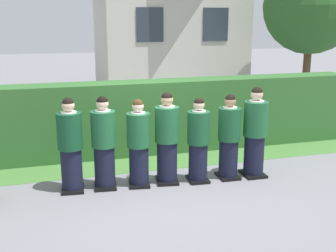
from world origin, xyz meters
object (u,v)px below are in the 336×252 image
student_front_row_1 (104,145)px  student_front_row_4 (198,142)px  student_front_row_2 (139,145)px  student_front_row_5 (229,139)px  student_front_row_3 (167,140)px  student_front_row_0 (71,147)px  student_front_row_6 (255,134)px

student_front_row_1 → student_front_row_4: bearing=-5.8°
student_front_row_1 → student_front_row_2: 0.60m
student_front_row_5 → student_front_row_2: bearing=176.6°
student_front_row_4 → student_front_row_2: bearing=174.7°
student_front_row_3 → student_front_row_4: student_front_row_3 is taller
student_front_row_3 → student_front_row_4: (0.55, -0.10, -0.05)m
student_front_row_4 → student_front_row_1: bearing=174.2°
student_front_row_0 → student_front_row_2: size_ratio=1.05×
student_front_row_0 → student_front_row_3: 1.67m
student_front_row_5 → student_front_row_6: (0.50, -0.03, 0.06)m
student_front_row_6 → student_front_row_3: bearing=175.3°
student_front_row_1 → student_front_row_3: size_ratio=0.98×
student_front_row_6 → student_front_row_4: bearing=178.2°
student_front_row_0 → student_front_row_1: size_ratio=1.00×
student_front_row_1 → student_front_row_6: (2.76, -0.20, 0.03)m
student_front_row_1 → student_front_row_3: (1.11, -0.07, 0.01)m
student_front_row_3 → student_front_row_6: size_ratio=0.98×
student_front_row_2 → student_front_row_4: size_ratio=1.01×
student_front_row_4 → student_front_row_6: (1.10, -0.03, 0.07)m
student_front_row_2 → student_front_row_3: student_front_row_3 is taller
student_front_row_6 → student_front_row_2: bearing=176.5°
student_front_row_3 → student_front_row_4: 0.56m
student_front_row_3 → student_front_row_6: 1.66m
student_front_row_1 → student_front_row_4: 1.67m
student_front_row_4 → student_front_row_6: 1.10m
student_front_row_4 → student_front_row_0: bearing=175.3°
student_front_row_0 → student_front_row_4: size_ratio=1.06×
student_front_row_1 → student_front_row_6: size_ratio=0.96×
student_front_row_0 → student_front_row_2: student_front_row_0 is taller
student_front_row_0 → student_front_row_3: size_ratio=0.99×
student_front_row_2 → student_front_row_5: student_front_row_5 is taller
student_front_row_2 → student_front_row_3: bearing=0.4°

